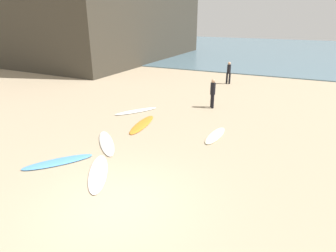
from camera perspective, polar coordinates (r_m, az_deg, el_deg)
The scene contains 10 objects.
ground_plane at distance 8.43m, azimuth -10.34°, elevation -14.91°, with size 120.00×120.00×0.00m, color tan.
ocean_water at distance 45.78m, azimuth 19.88°, elevation 14.04°, with size 120.00×40.00×0.08m, color slate.
surfboard_0 at distance 10.98m, azimuth -20.96°, elevation -6.66°, with size 0.56×2.40×0.08m, color #559CE4.
surfboard_1 at distance 15.62m, azimuth -6.32°, elevation 2.98°, with size 0.48×2.43×0.08m, color white.
surfboard_2 at distance 12.00m, azimuth -12.12°, elevation -3.25°, with size 0.54×2.58×0.07m, color silver.
surfboard_3 at distance 9.90m, azimuth -13.70°, elevation -9.01°, with size 0.60×2.53×0.07m, color white.
surfboard_4 at distance 12.57m, azimuth 9.36°, elevation -1.85°, with size 0.52×2.04×0.08m, color #EEEEC7.
surfboard_5 at distance 13.69m, azimuth -5.18°, elevation 0.32°, with size 0.58×2.58×0.08m, color orange.
beachgoer_near at distance 16.17m, azimuth 8.87°, elevation 6.67°, with size 0.39×0.39×1.63m.
beachgoer_mid at distance 22.22m, azimuth 11.97°, elevation 10.49°, with size 0.34×0.32×1.64m.
Camera 1 is at (4.10, -5.46, 4.94)m, focal length 30.68 mm.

